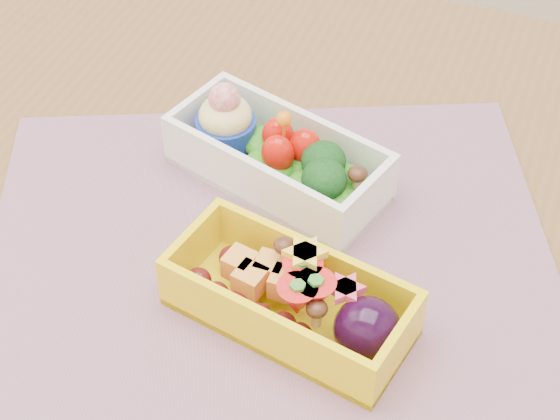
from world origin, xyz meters
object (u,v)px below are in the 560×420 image
(table, at_px, (308,326))
(bento_white, at_px, (277,157))
(bento_yellow, at_px, (294,299))
(placemat, at_px, (269,246))

(table, height_order, bento_white, bento_white)
(bento_yellow, bearing_deg, bento_white, 126.78)
(table, relative_size, bento_white, 5.93)
(placemat, xyz_separation_m, bento_yellow, (0.04, -0.07, 0.03))
(table, bearing_deg, bento_yellow, -80.66)
(table, xyz_separation_m, bento_white, (-0.05, 0.07, 0.13))
(placemat, relative_size, bento_yellow, 2.34)
(bento_yellow, bearing_deg, placemat, 135.95)
(table, xyz_separation_m, bento_yellow, (0.01, -0.07, 0.13))
(placemat, distance_m, bento_yellow, 0.08)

